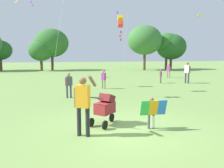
% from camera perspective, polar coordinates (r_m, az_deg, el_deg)
% --- Properties ---
extents(ground_plane, '(120.00, 120.00, 0.00)m').
position_cam_1_polar(ground_plane, '(7.05, 2.41, -11.38)').
color(ground_plane, '#75994C').
extents(treeline_distant, '(35.24, 7.18, 6.29)m').
position_cam_1_polar(treeline_distant, '(32.56, -10.59, 9.68)').
color(treeline_distant, brown).
rests_on(treeline_distant, ground).
extents(child_with_butterfly_kite, '(0.80, 0.34, 0.98)m').
position_cam_1_polar(child_with_butterfly_kite, '(7.05, 9.97, -6.37)').
color(child_with_butterfly_kite, '#4C4C51').
rests_on(child_with_butterfly_kite, ground).
extents(person_adult_flyer, '(0.66, 0.49, 1.75)m').
position_cam_1_polar(person_adult_flyer, '(6.33, -7.26, -4.17)').
color(person_adult_flyer, '#232328').
rests_on(person_adult_flyer, ground).
extents(stroller, '(0.96, 0.99, 1.03)m').
position_cam_1_polar(stroller, '(7.37, -1.72, -5.62)').
color(stroller, black).
rests_on(stroller, ground).
extents(kite_orange_delta, '(0.67, 3.57, 4.53)m').
position_cam_1_polar(kite_orange_delta, '(13.69, 2.12, 15.33)').
color(kite_orange_delta, '#F4A319').
rests_on(kite_orange_delta, ground).
extents(person_red_shirt, '(0.36, 0.48, 1.66)m').
position_cam_1_polar(person_red_shirt, '(18.76, 18.33, 3.15)').
color(person_red_shirt, '#33384C').
rests_on(person_red_shirt, ground).
extents(person_sitting_far, '(0.30, 0.30, 1.22)m').
position_cam_1_polar(person_sitting_far, '(14.96, -2.12, 1.52)').
color(person_sitting_far, '#7F705B').
rests_on(person_sitting_far, ground).
extents(person_couple_left, '(0.24, 0.31, 1.09)m').
position_cam_1_polar(person_couple_left, '(18.34, 12.12, 2.21)').
color(person_couple_left, '#4C4C51').
rests_on(person_couple_left, ground).
extents(person_kid_running, '(0.40, 0.26, 1.31)m').
position_cam_1_polar(person_kid_running, '(12.07, -10.78, 0.21)').
color(person_kid_running, '#33384C').
rests_on(person_kid_running, ground).
extents(person_back_turned, '(0.32, 0.37, 1.36)m').
position_cam_1_polar(person_back_turned, '(22.48, 14.01, 3.53)').
color(person_back_turned, '#7F705B').
rests_on(person_back_turned, ground).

